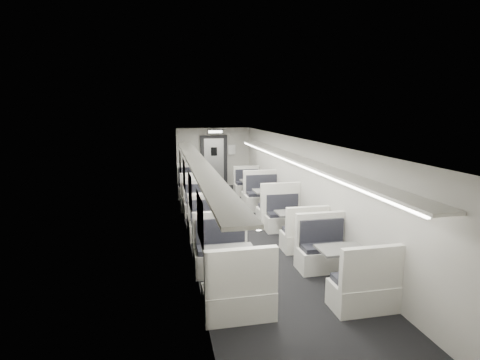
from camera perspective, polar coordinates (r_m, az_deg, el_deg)
name	(u,v)px	position (r m, az deg, el deg)	size (l,w,h in m)	color
room	(245,186)	(9.62, 0.84, -0.97)	(3.24, 12.24, 2.64)	black
booth_left_a	(196,191)	(12.73, -6.73, -1.75)	(1.14, 2.31, 1.23)	silver
booth_left_b	(203,210)	(10.61, -5.65, -4.59)	(0.98, 1.98, 1.06)	silver
booth_left_c	(213,234)	(8.63, -4.12, -8.18)	(0.99, 2.01, 1.08)	silver
booth_left_d	(229,270)	(6.70, -1.66, -13.58)	(1.09, 2.20, 1.18)	silver
booth_right_a	(252,189)	(13.26, 1.83, -1.43)	(0.97, 1.98, 1.06)	silver
booth_right_b	(270,203)	(11.11, 4.59, -3.55)	(1.14, 2.31, 1.24)	silver
booth_right_c	(293,225)	(9.32, 8.04, -6.84)	(0.98, 1.99, 1.06)	silver
booth_right_d	(341,267)	(7.11, 15.17, -12.67)	(1.03, 2.09, 1.12)	silver
passenger	(198,182)	(12.66, -6.46, -0.30)	(0.54, 0.35, 1.48)	black
window_a	(180,164)	(12.73, -9.10, 2.49)	(0.02, 1.18, 0.84)	black
window_b	(184,175)	(10.56, -8.50, 0.81)	(0.02, 1.18, 0.84)	black
window_c	(190,191)	(8.41, -7.60, -1.74)	(0.02, 1.18, 0.84)	black
window_d	(200,220)	(6.28, -6.08, -6.02)	(0.02, 1.18, 0.84)	black
luggage_rack_left	(198,162)	(9.01, -6.48, 2.79)	(0.46, 10.40, 0.09)	silver
luggage_rack_right	(296,159)	(9.57, 8.55, 3.20)	(0.46, 10.40, 0.09)	silver
vestibule_door	(214,161)	(15.41, -4.00, 2.86)	(1.10, 0.13, 2.10)	black
exit_sign	(215,132)	(14.80, -3.80, 7.37)	(0.62, 0.12, 0.16)	black
wall_notice	(232,150)	(15.46, -1.25, 4.63)	(0.32, 0.02, 0.40)	white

